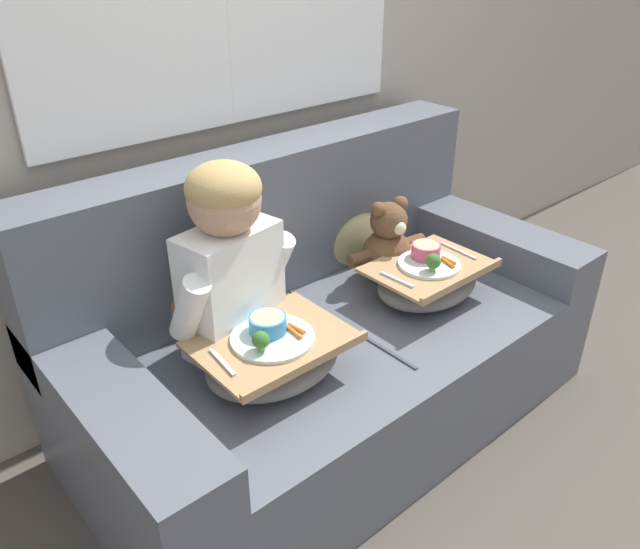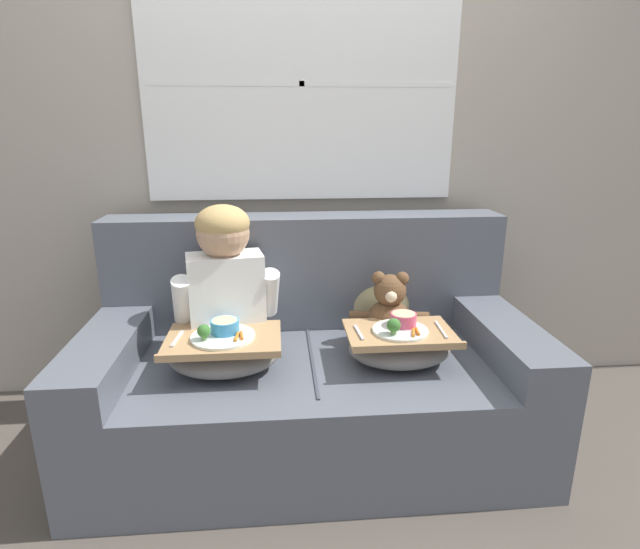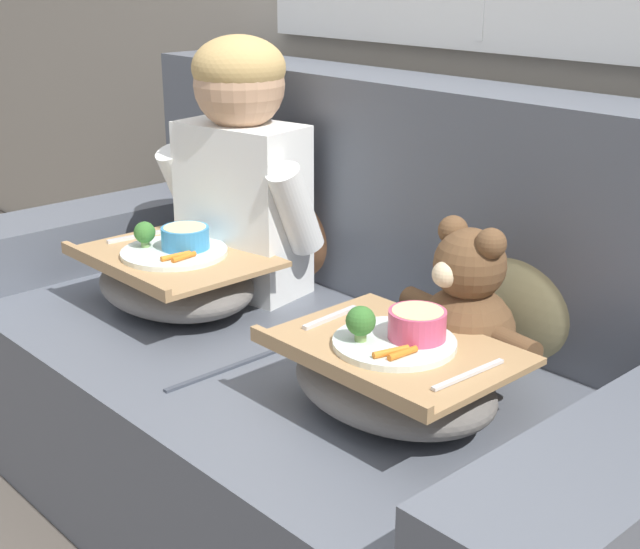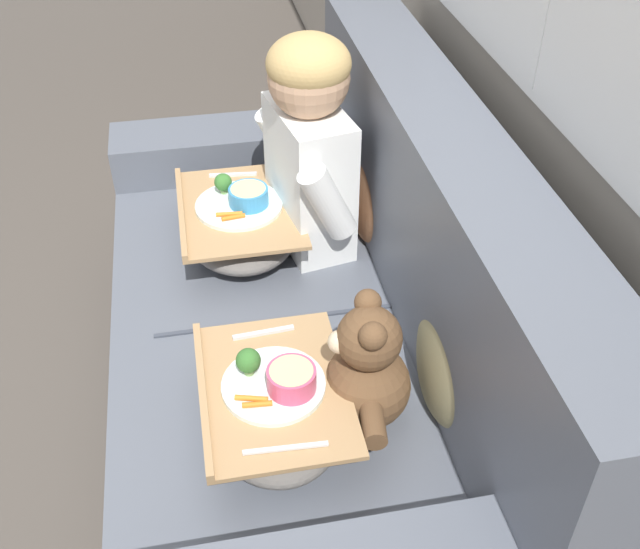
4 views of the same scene
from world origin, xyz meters
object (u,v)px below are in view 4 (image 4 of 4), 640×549
Objects in this scene: lap_tray_child at (240,224)px; teddy_bear at (365,373)px; child_figure at (309,136)px; lap_tray_teddy at (275,406)px; throw_pillow_behind_child at (375,184)px; throw_pillow_behind_teddy at (454,352)px; couch at (324,341)px.

teddy_bear is at bearing 16.03° from lap_tray_child.
child_figure is at bearing 179.73° from teddy_bear.
lap_tray_teddy is at bearing -89.72° from teddy_bear.
child_figure is 0.34m from lap_tray_child.
lap_tray_child is 1.04× the size of lap_tray_teddy.
teddy_bear is 0.73m from lap_tray_child.
throw_pillow_behind_child is at bearing 164.26° from teddy_bear.
child_figure is at bearing 89.86° from lap_tray_child.
teddy_bear is (0.70, -0.00, -0.20)m from child_figure.
throw_pillow_behind_teddy reaches higher than lap_tray_teddy.
lap_tray_child is at bearing -150.38° from throw_pillow_behind_teddy.
throw_pillow_behind_teddy is at bearing 15.48° from child_figure.
couch is 0.56m from child_figure.
lap_tray_child is (-0.35, -0.18, 0.17)m from couch.
child_figure reaches higher than lap_tray_child.
couch is 0.43m from lap_tray_child.
couch is 5.23× the size of teddy_bear.
throw_pillow_behind_child is 0.81m from lap_tray_teddy.
child_figure is 1.77× the size of teddy_bear.
child_figure reaches higher than lap_tray_teddy.
lap_tray_teddy reaches higher than lap_tray_child.
throw_pillow_behind_teddy is 0.57× the size of child_figure.
child_figure is 1.45× the size of lap_tray_teddy.
throw_pillow_behind_child is 0.41m from lap_tray_child.
throw_pillow_behind_child is at bearing 148.07° from couch.
teddy_bear is at bearing 90.28° from lap_tray_teddy.
couch is 5.08× the size of throw_pillow_behind_child.
child_figure reaches higher than teddy_bear.
lap_tray_teddy is (0.70, -0.40, -0.09)m from throw_pillow_behind_child.
couch is 0.42m from teddy_bear.
child_figure is at bearing -89.94° from throw_pillow_behind_child.
throw_pillow_behind_teddy is 0.75m from child_figure.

